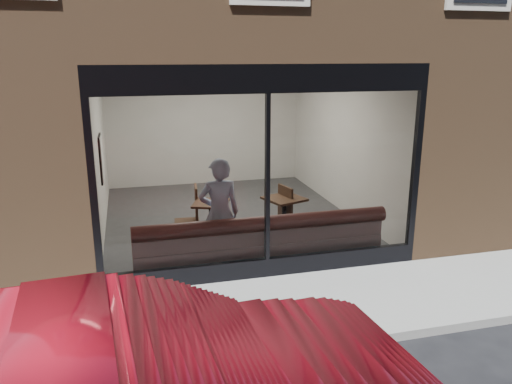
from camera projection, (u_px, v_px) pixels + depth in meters
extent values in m
plane|color=black|center=(314.00, 349.00, 5.83)|extent=(120.00, 120.00, 0.00)
cube|color=gray|center=(288.00, 308.00, 6.76)|extent=(40.00, 2.00, 0.01)
cube|color=gray|center=(316.00, 347.00, 5.77)|extent=(40.00, 0.10, 0.12)
cube|color=brown|center=(50.00, 129.00, 11.96)|extent=(2.50, 12.00, 3.20)
cube|color=brown|center=(339.00, 119.00, 13.77)|extent=(2.50, 12.00, 3.20)
cube|color=brown|center=(190.00, 111.00, 15.66)|extent=(5.00, 6.00, 3.20)
plane|color=#2D2D30|center=(229.00, 217.00, 10.49)|extent=(6.00, 6.00, 0.00)
plane|color=white|center=(226.00, 61.00, 9.64)|extent=(6.00, 6.00, 0.00)
plane|color=silver|center=(205.00, 123.00, 12.86)|extent=(5.00, 0.00, 5.00)
plane|color=silver|center=(99.00, 148.00, 9.46)|extent=(0.00, 6.00, 6.00)
plane|color=silver|center=(342.00, 138.00, 10.67)|extent=(0.00, 6.00, 6.00)
cube|color=black|center=(267.00, 267.00, 7.71)|extent=(5.00, 0.10, 0.30)
cube|color=black|center=(268.00, 79.00, 6.94)|extent=(5.00, 0.10, 0.40)
cube|color=black|center=(267.00, 180.00, 7.33)|extent=(0.06, 0.10, 2.50)
plane|color=white|center=(268.00, 180.00, 7.30)|extent=(4.80, 0.00, 4.80)
cube|color=#371A14|center=(260.00, 253.00, 8.06)|extent=(4.00, 0.55, 0.45)
imported|color=#98A5C5|center=(219.00, 214.00, 7.89)|extent=(0.66, 0.44, 1.79)
cube|color=#332213|center=(211.00, 203.00, 8.96)|extent=(0.77, 0.77, 0.04)
cube|color=#332213|center=(284.00, 199.00, 9.24)|extent=(0.83, 0.83, 0.04)
cube|color=#332213|center=(187.00, 222.00, 9.48)|extent=(0.50, 0.50, 0.04)
cube|color=#332213|center=(276.00, 224.00, 9.40)|extent=(0.57, 0.57, 0.04)
cube|color=white|center=(102.00, 158.00, 9.54)|extent=(0.02, 0.63, 0.84)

